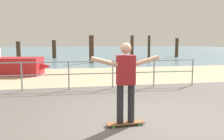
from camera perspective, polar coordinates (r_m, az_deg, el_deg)
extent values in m
cube|color=#605B56|center=(4.47, 9.10, -16.39)|extent=(24.00, 10.00, 0.04)
cube|color=tan|center=(12.07, -3.72, -1.27)|extent=(24.00, 6.00, 0.04)
cube|color=slate|center=(39.92, -8.53, 4.62)|extent=(72.00, 50.00, 0.04)
cylinder|color=gray|center=(8.69, -21.00, -1.58)|extent=(0.05, 0.05, 1.05)
cylinder|color=gray|center=(8.55, -10.41, -1.36)|extent=(0.05, 0.05, 1.05)
cylinder|color=gray|center=(8.70, 0.19, -1.09)|extent=(0.05, 0.05, 1.05)
cylinder|color=gray|center=(9.13, 10.10, -0.81)|extent=(0.05, 0.05, 1.05)
cylinder|color=gray|center=(9.80, 18.89, -0.54)|extent=(0.05, 0.05, 1.05)
cylinder|color=gray|center=(8.49, -10.48, 1.95)|extent=(9.59, 0.04, 0.04)
cylinder|color=gray|center=(8.54, -10.41, -1.01)|extent=(9.59, 0.04, 0.04)
cone|color=#B21E23|center=(12.61, -16.87, 0.86)|extent=(1.22, 0.95, 0.77)
cube|color=brown|center=(5.04, 3.27, -12.65)|extent=(0.82, 0.27, 0.02)
cylinder|color=#3FBF59|center=(5.22, 5.95, -12.46)|extent=(0.06, 0.04, 0.06)
cylinder|color=#3FBF59|center=(5.08, 6.64, -13.03)|extent=(0.06, 0.04, 0.06)
cylinder|color=#3FBF59|center=(5.05, -0.12, -13.12)|extent=(0.06, 0.04, 0.06)
cylinder|color=#3FBF59|center=(4.91, 0.40, -13.74)|extent=(0.06, 0.04, 0.06)
cylinder|color=#26262B|center=(4.96, 4.63, -8.02)|extent=(0.14, 0.14, 0.80)
cylinder|color=#26262B|center=(4.88, 1.96, -8.24)|extent=(0.14, 0.14, 0.80)
cube|color=maroon|center=(4.78, 3.37, -0.01)|extent=(0.38, 0.23, 0.60)
sphere|color=tan|center=(4.74, 3.41, 5.26)|extent=(0.22, 0.22, 0.22)
cylinder|color=tan|center=(4.93, 8.29, 2.23)|extent=(0.56, 0.14, 0.23)
cylinder|color=tan|center=(4.63, -1.83, 1.99)|extent=(0.56, 0.14, 0.23)
cylinder|color=#422D1E|center=(23.34, -21.67, 4.40)|extent=(0.38, 0.38, 1.66)
cylinder|color=#422D1E|center=(23.96, -13.80, 4.92)|extent=(0.39, 0.39, 1.79)
cylinder|color=#422D1E|center=(18.49, -4.98, 5.02)|extent=(0.37, 0.37, 2.15)
cylinder|color=#422D1E|center=(18.61, 4.85, 5.02)|extent=(0.25, 0.25, 2.14)
cylinder|color=#422D1E|center=(24.26, 8.93, 5.61)|extent=(0.26, 0.26, 2.25)
cylinder|color=#422D1E|center=(25.70, 15.38, 5.24)|extent=(0.34, 0.34, 1.99)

